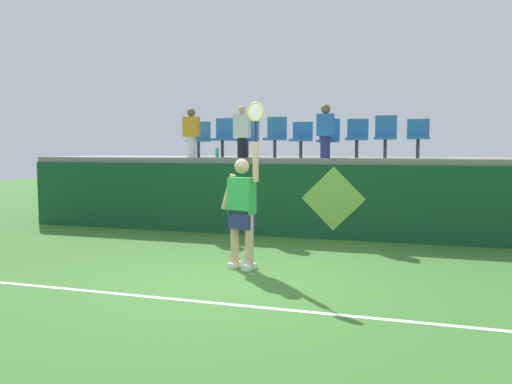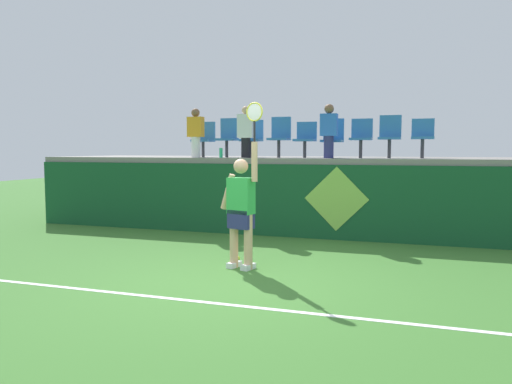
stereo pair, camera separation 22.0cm
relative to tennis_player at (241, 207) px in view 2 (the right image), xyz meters
name	(u,v)px [view 2 (the right image)]	position (x,y,z in m)	size (l,w,h in m)	color
ground_plane	(230,282)	(0.12, -0.76, -0.93)	(40.00, 40.00, 0.00)	#3D752D
court_back_wall	(296,201)	(0.12, 2.91, -0.18)	(12.41, 0.20, 1.49)	#144C28
spectator_platform	(312,160)	(0.12, 4.35, 0.62)	(12.41, 2.98, 0.12)	gray
court_baseline_stripe	(201,302)	(0.12, -1.72, -0.92)	(11.17, 0.08, 0.01)	white
tennis_player	(241,207)	(0.00, 0.00, 0.00)	(0.74, 0.34, 2.47)	white
tennis_ball	(238,258)	(-0.24, 0.50, -0.89)	(0.07, 0.07, 0.07)	#D1E533
water_bottle	(221,153)	(-1.59, 3.05, 0.79)	(0.07, 0.07, 0.21)	#26B272
stadium_chair_0	(204,138)	(-2.27, 3.69, 1.13)	(0.44, 0.42, 0.82)	#38383D
stadium_chair_1	(228,136)	(-1.68, 3.70, 1.17)	(0.44, 0.42, 0.89)	#38383D
stadium_chair_2	(252,137)	(-1.10, 3.70, 1.14)	(0.44, 0.42, 0.84)	#38383D
stadium_chair_3	(280,135)	(-0.46, 3.70, 1.17)	(0.44, 0.42, 0.90)	#38383D
stadium_chair_4	(306,137)	(0.12, 3.69, 1.12)	(0.44, 0.42, 0.78)	#38383D
stadium_chair_5	(333,137)	(0.71, 3.70, 1.13)	(0.44, 0.42, 0.84)	#38383D
stadium_chair_6	(361,136)	(1.31, 3.69, 1.14)	(0.44, 0.42, 0.83)	#38383D
stadium_chair_7	(390,134)	(1.89, 3.70, 1.17)	(0.44, 0.42, 0.89)	#38383D
stadium_chair_8	(423,135)	(2.53, 3.69, 1.14)	(0.44, 0.42, 0.80)	#38383D
spectator_0	(246,131)	(-1.10, 3.27, 1.25)	(0.34, 0.20, 1.11)	black
spectator_1	(329,130)	(0.71, 3.24, 1.26)	(0.34, 0.20, 1.10)	navy
spectator_2	(196,132)	(-2.27, 3.23, 1.25)	(0.34, 0.20, 1.09)	white
wall_signage_mount	(336,240)	(0.96, 2.80, -0.92)	(1.27, 0.01, 1.45)	#144C28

